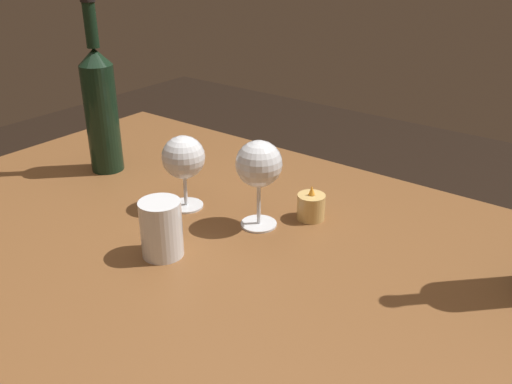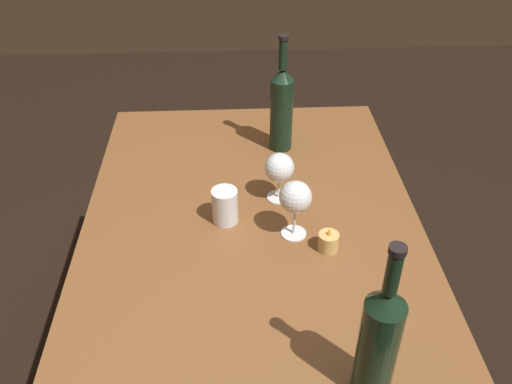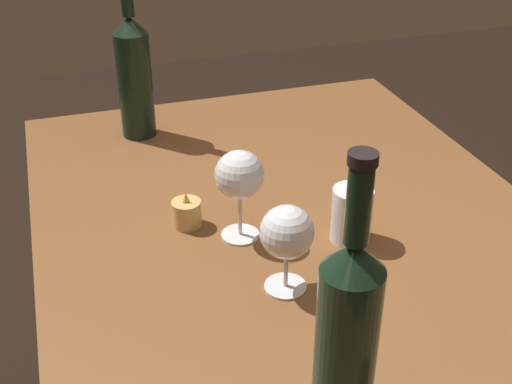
% 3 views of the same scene
% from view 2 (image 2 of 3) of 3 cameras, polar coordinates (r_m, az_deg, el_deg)
% --- Properties ---
extents(dining_table, '(1.30, 0.90, 0.74)m').
position_cam_2_polar(dining_table, '(1.52, -0.37, -6.07)').
color(dining_table, brown).
rests_on(dining_table, ground).
extents(wine_glass_left, '(0.08, 0.08, 0.16)m').
position_cam_2_polar(wine_glass_left, '(1.37, 4.10, -0.65)').
color(wine_glass_left, white).
rests_on(wine_glass_left, dining_table).
extents(wine_glass_right, '(0.08, 0.08, 0.14)m').
position_cam_2_polar(wine_glass_right, '(1.50, 2.43, 2.43)').
color(wine_glass_right, white).
rests_on(wine_glass_right, dining_table).
extents(wine_bottle, '(0.07, 0.07, 0.37)m').
position_cam_2_polar(wine_bottle, '(1.71, 2.66, 8.76)').
color(wine_bottle, black).
rests_on(wine_bottle, dining_table).
extents(wine_bottle_second, '(0.08, 0.08, 0.37)m').
position_cam_2_polar(wine_bottle_second, '(1.04, 12.60, -14.72)').
color(wine_bottle_second, black).
rests_on(wine_bottle_second, dining_table).
extents(water_tumbler, '(0.07, 0.07, 0.10)m').
position_cam_2_polar(water_tumbler, '(1.45, -3.23, -1.56)').
color(water_tumbler, white).
rests_on(water_tumbler, dining_table).
extents(votive_candle, '(0.05, 0.05, 0.07)m').
position_cam_2_polar(votive_candle, '(1.39, 7.47, -5.15)').
color(votive_candle, '#DBB266').
rests_on(votive_candle, dining_table).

